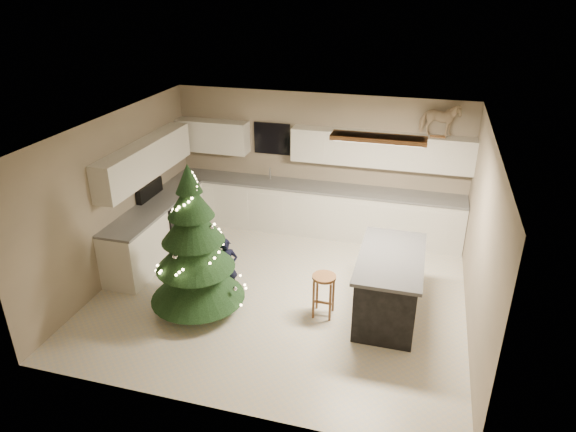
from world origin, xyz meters
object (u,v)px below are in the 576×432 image
object	(u,v)px
christmas_tree	(195,253)
toddler	(227,267)
bar_stool	(324,286)
island	(389,285)
rocking_horse	(440,120)

from	to	relation	value
christmas_tree	toddler	xyz separation A→B (m)	(0.27, 0.48, -0.46)
bar_stool	toddler	size ratio (longest dim) A/B	0.70
island	toddler	xyz separation A→B (m)	(-2.42, -0.13, -0.01)
island	bar_stool	world-z (taller)	island
christmas_tree	bar_stool	bearing A→B (deg)	10.71
bar_stool	christmas_tree	xyz separation A→B (m)	(-1.80, -0.34, 0.44)
bar_stool	christmas_tree	distance (m)	1.88
rocking_horse	christmas_tree	bearing A→B (deg)	132.84
bar_stool	rocking_horse	xyz separation A→B (m)	(1.35, 2.73, 1.81)
christmas_tree	rocking_horse	bearing A→B (deg)	44.26
island	christmas_tree	bearing A→B (deg)	-167.04
christmas_tree	rocking_horse	xyz separation A→B (m)	(3.15, 3.07, 1.37)
island	rocking_horse	bearing A→B (deg)	79.32
island	bar_stool	xyz separation A→B (m)	(-0.89, -0.28, 0.01)
christmas_tree	toddler	distance (m)	0.72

